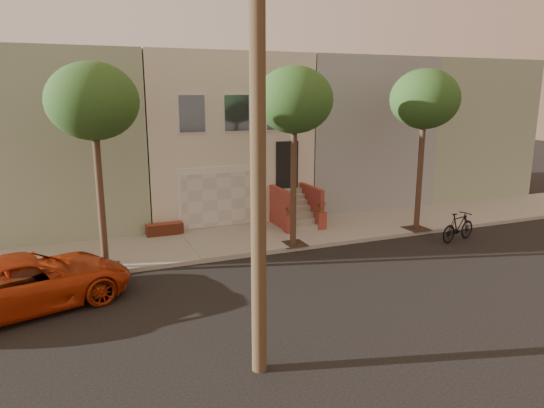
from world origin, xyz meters
name	(u,v)px	position (x,y,z in m)	size (l,w,h in m)	color
ground	(318,291)	(0.00, 0.00, 0.00)	(90.00, 90.00, 0.00)	black
sidewalk	(254,238)	(0.00, 5.35, 0.07)	(40.00, 3.70, 0.15)	gray
house_row	(211,133)	(0.00, 11.19, 3.64)	(33.10, 11.70, 7.00)	beige
tree_left	(93,103)	(-5.50, 3.90, 5.26)	(2.70, 2.57, 6.30)	#2D2116
tree_mid	(294,101)	(1.00, 3.90, 5.26)	(2.70, 2.57, 6.30)	#2D2116
tree_right	(425,100)	(6.50, 3.90, 5.26)	(2.70, 2.57, 6.30)	#2D2116
pickup_truck	(28,282)	(-7.54, 1.86, 0.73)	(2.41, 5.22, 1.45)	#B3330F
motorcycle	(458,227)	(7.21, 2.33, 0.56)	(0.52, 1.86, 1.12)	black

